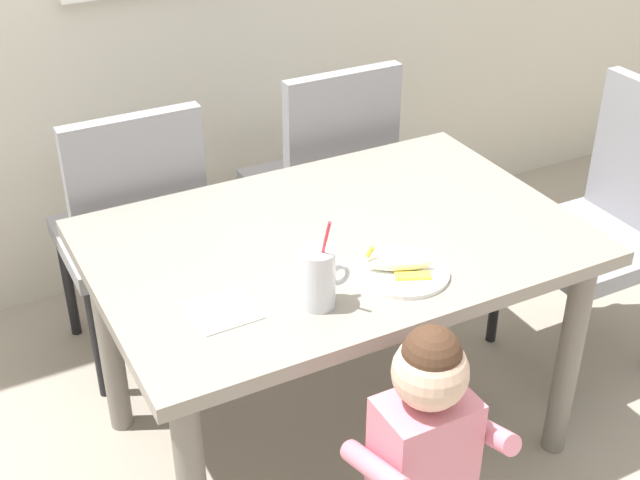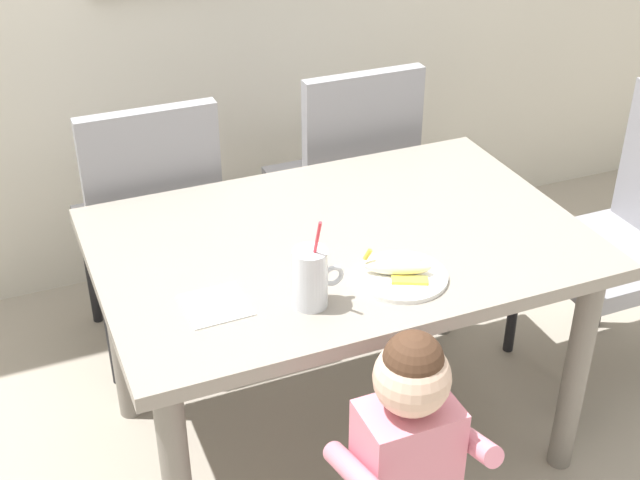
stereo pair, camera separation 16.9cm
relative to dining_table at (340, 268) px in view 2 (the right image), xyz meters
The scene contains 10 objects.
ground_plane 0.62m from the dining_table, ahead, with size 24.00×24.00×0.00m, color #9E9384.
dining_table is the anchor object (origin of this frame).
dining_chair_left 0.75m from the dining_table, 121.91° to the left, with size 0.44×0.45×0.96m.
dining_chair_right 0.74m from the dining_table, 64.02° to the left, with size 0.44×0.44×0.96m.
dining_chair_far 1.01m from the dining_table, ahead, with size 0.44×0.44×0.96m.
toddler_standing 0.61m from the dining_table, 99.07° to the right, with size 0.33×0.24×0.84m.
milk_cup 0.37m from the dining_table, 126.19° to the right, with size 0.13×0.09×0.25m.
snack_plate 0.28m from the dining_table, 76.51° to the right, with size 0.23×0.23×0.01m, color white.
peeled_banana 0.28m from the dining_table, 77.77° to the right, with size 0.17×0.14×0.07m.
paper_napkin 0.46m from the dining_table, 155.76° to the right, with size 0.15×0.15×0.00m, color white.
Camera 2 is at (-0.82, -1.83, 1.92)m, focal length 48.38 mm.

